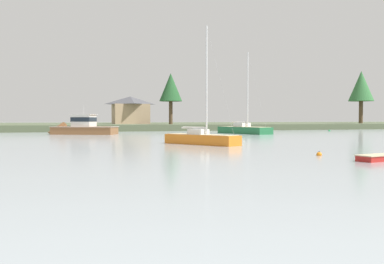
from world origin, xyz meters
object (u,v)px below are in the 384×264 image
Objects in this scene: cruiser_wood at (77,130)px; mooring_buoy_green at (329,131)px; mooring_buoy_orange at (319,155)px; sailboat_orange at (201,142)px; dinghy_red at (378,159)px; sailboat_green at (244,132)px.

cruiser_wood is 25.05× the size of mooring_buoy_green.
sailboat_orange is at bearing 105.18° from mooring_buoy_orange.
dinghy_red is 47.60m from cruiser_wood.
cruiser_wood is 0.83× the size of sailboat_green.
cruiser_wood is at bearing 108.05° from dinghy_red.
sailboat_orange reaches higher than dinghy_red.
dinghy_red is at bearing -72.00° from mooring_buoy_orange.
cruiser_wood is 28.03× the size of mooring_buoy_orange.
mooring_buoy_orange is at bearing -71.95° from cruiser_wood.
mooring_buoy_green is at bearing 18.40° from sailboat_green.
mooring_buoy_orange is (-1.24, 3.81, -0.06)m from dinghy_red.
mooring_buoy_orange is (-11.24, -36.98, -0.23)m from sailboat_green.
sailboat_green reaches higher than mooring_buoy_orange.
dinghy_red is 4.00m from mooring_buoy_orange.
dinghy_red is 0.26× the size of sailboat_orange.
mooring_buoy_green is 53.64m from mooring_buoy_orange.
dinghy_red reaches higher than mooring_buoy_orange.
mooring_buoy_orange is at bearing -106.90° from sailboat_green.
mooring_buoy_green is at bearing 54.43° from mooring_buoy_orange.
mooring_buoy_green reaches higher than mooring_buoy_orange.
dinghy_red is at bearing -122.28° from mooring_buoy_green.
mooring_buoy_green is (29.96, 47.43, -0.05)m from dinghy_red.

